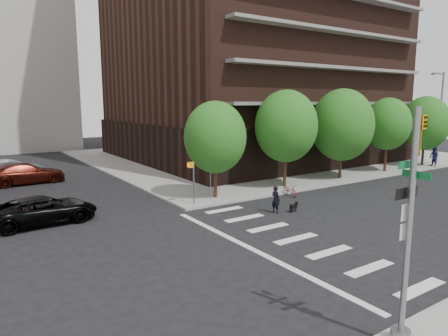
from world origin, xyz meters
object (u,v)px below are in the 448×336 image
pedestrian_far (434,157)px  dog_walker (276,199)px  parked_car_silver (12,169)px  parked_car_black (44,210)px  scooter (290,190)px  parked_car_maroon (26,173)px  traffic_signal (408,246)px

pedestrian_far → dog_walker: bearing=-64.2°
parked_car_silver → dog_walker: 23.28m
parked_car_black → parked_car_silver: parked_car_silver is taller
parked_car_silver → scooter: 23.12m
pedestrian_far → parked_car_maroon: bearing=-94.7°
parked_car_black → parked_car_maroon: size_ratio=0.93×
parked_car_silver → pedestrian_far: (34.30, -16.79, 0.32)m
traffic_signal → parked_car_black: bearing=109.2°
parked_car_maroon → parked_car_black: bearing=173.5°
parked_car_maroon → pedestrian_far: bearing=-114.6°
parked_car_maroon → dog_walker: bearing=-150.9°
parked_car_maroon → pedestrian_far: size_ratio=3.03×
parked_car_black → parked_car_maroon: bearing=-6.4°
traffic_signal → pedestrian_far: size_ratio=3.25×
dog_walker → parked_car_silver: bearing=20.3°
traffic_signal → dog_walker: traffic_signal is taller
traffic_signal → parked_car_maroon: bearing=100.1°
parked_car_silver → pedestrian_far: size_ratio=2.48×
parked_car_black → pedestrian_far: pedestrian_far is taller
traffic_signal → parked_car_silver: size_ratio=1.31×
parked_car_black → parked_car_maroon: (0.72, 11.81, 0.09)m
traffic_signal → dog_walker: bearing=63.8°
parked_car_black → scooter: bearing=-102.4°
scooter → pedestrian_far: size_ratio=0.84×
scooter → pedestrian_far: bearing=12.5°
traffic_signal → parked_car_black: traffic_signal is taller
traffic_signal → parked_car_black: (-5.75, 16.49, -1.97)m
parked_car_maroon → pedestrian_far: pedestrian_far is taller
parked_car_maroon → traffic_signal: bearing=-173.0°
parked_car_maroon → dog_walker: 19.98m
scooter → parked_car_maroon: bearing=144.3°
parked_car_silver → dog_walker: (11.24, -20.38, 0.02)m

